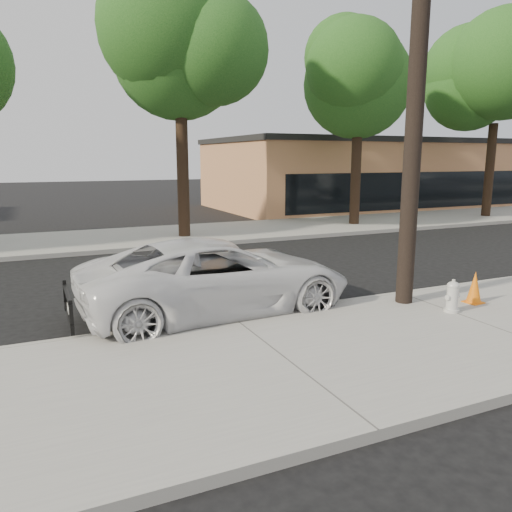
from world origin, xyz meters
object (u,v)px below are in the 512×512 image
fire_hydrant (452,297)px  traffic_cone (475,288)px  utility_pole (417,70)px  police_cruiser (218,276)px

fire_hydrant → traffic_cone: traffic_cone is taller
utility_pole → traffic_cone: bearing=-27.0°
police_cruiser → traffic_cone: bearing=-114.8°
utility_pole → fire_hydrant: utility_pole is taller
traffic_cone → police_cruiser: bearing=157.9°
utility_pole → police_cruiser: 5.49m
police_cruiser → traffic_cone: 5.24m
police_cruiser → fire_hydrant: 4.57m
traffic_cone → fire_hydrant: bearing=-162.8°
fire_hydrant → traffic_cone: 0.92m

